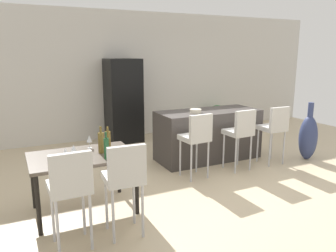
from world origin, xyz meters
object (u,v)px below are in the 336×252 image
Objects in this scene: dining_chair_far at (125,175)px; bar_chair_left at (197,136)px; dining_chair_near at (70,184)px; fruit_bowl at (196,111)px; wine_glass_middle at (89,139)px; floor_vase at (308,137)px; wine_glass_left at (74,149)px; kitchen_island at (208,135)px; refrigerator at (123,101)px; potted_plant at (217,115)px; wine_bottle_near at (108,140)px; dining_table at (83,161)px; wine_glass_right at (65,152)px; wine_bottle_inner at (101,142)px; wine_bottle_corner at (106,148)px; bar_chair_right at (275,126)px; bar_chair_middle at (240,130)px.

bar_chair_left is at bearing 36.14° from dining_chair_far.
fruit_bowl is (2.49, 1.81, 0.26)m from dining_chair_near.
wine_glass_middle is 0.16× the size of floor_vase.
wine_glass_left is 0.85× the size of fruit_bowl.
wine_glass_middle is (0.27, 0.37, 0.00)m from wine_glass_left.
kitchen_island is at bearing 20.01° from wine_glass_middle.
refrigerator reaches higher than fruit_bowl.
fruit_bowl is 0.32× the size of potted_plant.
bar_chair_left is at bearing 9.23° from wine_bottle_near.
dining_table is at bearing -156.07° from kitchen_island.
floor_vase is (4.06, 0.02, -0.44)m from wine_glass_middle.
dining_chair_far is at bearing -95.14° from wine_bottle_near.
dining_table is at bearing -162.00° from wine_bottle_near.
wine_bottle_inner is at bearing 22.59° from wine_glass_right.
kitchen_island is 2.80m from dining_table.
floor_vase is at bearing -20.46° from fruit_bowl.
dining_table is 0.68× the size of refrigerator.
floor_vase is (3.98, 0.56, -0.44)m from wine_bottle_corner.
floor_vase reaches higher than bar_chair_right.
bar_chair_right is 3.55× the size of wine_bottle_near.
wine_glass_left is at bearing -154.93° from kitchen_island.
fruit_bowl reaches higher than wine_glass_middle.
wine_glass_middle is at bearing 97.02° from dining_chair_far.
dining_table is at bearing -172.43° from bar_chair_middle.
dining_chair_far is 3.22× the size of wine_bottle_corner.
bar_chair_middle is at bearing 2.23° from wine_glass_middle.
wine_glass_middle is at bearing 145.91° from wine_bottle_near.
wine_glass_right is at bearing -128.79° from wine_glass_middle.
floor_vase reaches higher than bar_chair_middle.
floor_vase is (4.49, 1.06, -0.27)m from dining_chair_near.
wine_glass_left is 2.59m from fruit_bowl.
wine_bottle_near is at bearing -175.53° from bar_chair_right.
bar_chair_left is at bearing -84.13° from refrigerator.
kitchen_island is 1.83× the size of bar_chair_right.
bar_chair_right is at bearing 4.47° from wine_bottle_near.
wine_bottle_near is at bearing -111.98° from refrigerator.
wine_bottle_corner is (0.51, 0.50, 0.17)m from dining_chair_near.
bar_chair_left is 3.12× the size of wine_bottle_inner.
wine_bottle_near is 0.27× the size of floor_vase.
bar_chair_right is at bearing -103.41° from potted_plant.
refrigerator is at bearing 63.54° from wine_glass_middle.
floor_vase is 1.67× the size of potted_plant.
bar_chair_left is 6.03× the size of wine_glass_left.
floor_vase is (2.65, -2.80, -0.49)m from refrigerator.
wine_bottle_inner is at bearing -152.08° from fruit_bowl.
bar_chair_middle is 2.34m from wine_bottle_near.
kitchen_island reaches higher than wine_glass_middle.
dining_table is 2.45m from fruit_bowl.
wine_glass_right is 0.16× the size of floor_vase.
wine_glass_middle is 0.27× the size of potted_plant.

